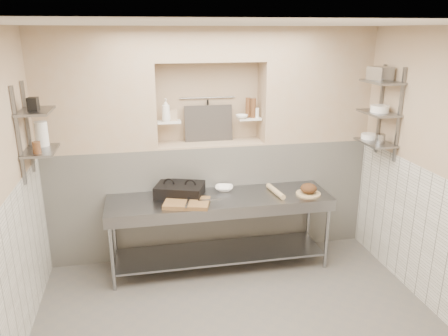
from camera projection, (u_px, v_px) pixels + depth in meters
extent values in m
cube|color=#5C5751|center=(241.00, 333.00, 4.23)|extent=(4.00, 3.90, 0.10)
cube|color=silver|center=(246.00, 17.00, 3.35)|extent=(4.00, 3.90, 0.10)
cube|color=tan|center=(207.00, 139.00, 5.66)|extent=(4.00, 0.10, 2.80)
cube|color=silver|center=(211.00, 196.00, 5.64)|extent=(4.00, 0.40, 1.40)
cube|color=tan|center=(210.00, 143.00, 5.43)|extent=(1.30, 0.40, 0.02)
cube|color=tan|center=(95.00, 90.00, 4.97)|extent=(1.35, 0.40, 1.40)
cube|color=tan|center=(314.00, 85.00, 5.46)|extent=(1.35, 0.40, 1.40)
cube|color=tan|center=(209.00, 44.00, 5.07)|extent=(1.30, 0.40, 0.40)
cube|color=silver|center=(10.00, 288.00, 3.64)|extent=(0.02, 3.90, 1.40)
cube|color=silver|center=(435.00, 245.00, 4.38)|extent=(0.02, 3.90, 1.40)
cube|color=white|center=(169.00, 122.00, 5.25)|extent=(0.28, 0.16, 0.02)
cube|color=white|center=(249.00, 119.00, 5.43)|extent=(0.28, 0.16, 0.02)
cylinder|color=gray|center=(207.00, 98.00, 5.42)|extent=(0.70, 0.02, 0.02)
cylinder|color=black|center=(208.00, 112.00, 5.45)|extent=(0.02, 0.02, 0.30)
cube|color=#383330|center=(209.00, 123.00, 5.45)|extent=(0.60, 0.08, 0.45)
cube|color=slate|center=(28.00, 128.00, 4.47)|extent=(0.03, 0.03, 0.95)
cube|color=slate|center=(19.00, 136.00, 4.10)|extent=(0.03, 0.03, 0.95)
cube|color=slate|center=(41.00, 151.00, 4.37)|extent=(0.30, 0.50, 0.02)
cube|color=slate|center=(35.00, 111.00, 4.25)|extent=(0.30, 0.50, 0.03)
cube|color=slate|center=(380.00, 110.00, 5.19)|extent=(0.03, 0.03, 1.05)
cube|color=slate|center=(399.00, 116.00, 4.82)|extent=(0.03, 0.03, 1.05)
cube|color=slate|center=(375.00, 143.00, 5.09)|extent=(0.30, 0.50, 0.02)
cube|color=slate|center=(379.00, 113.00, 4.98)|extent=(0.30, 0.50, 0.02)
cube|color=slate|center=(382.00, 82.00, 4.87)|extent=(0.30, 0.50, 0.03)
cube|color=gray|center=(220.00, 199.00, 5.08)|extent=(2.60, 0.70, 0.04)
cube|color=gray|center=(220.00, 252.00, 5.29)|extent=(2.45, 0.60, 0.03)
cube|color=gray|center=(225.00, 215.00, 4.79)|extent=(2.60, 0.02, 0.12)
cylinder|color=gray|center=(112.00, 256.00, 4.71)|extent=(0.04, 0.04, 0.86)
cylinder|color=gray|center=(114.00, 232.00, 5.25)|extent=(0.04, 0.04, 0.86)
cylinder|color=gray|center=(327.00, 235.00, 5.17)|extent=(0.04, 0.04, 0.86)
cylinder|color=gray|center=(308.00, 216.00, 5.71)|extent=(0.04, 0.04, 0.86)
cube|color=black|center=(180.00, 192.00, 5.09)|extent=(0.63, 0.54, 0.10)
cube|color=black|center=(180.00, 186.00, 5.07)|extent=(0.63, 0.54, 0.05)
cube|color=brown|center=(187.00, 203.00, 4.84)|extent=(0.57, 0.46, 0.04)
cube|color=gray|center=(210.00, 200.00, 4.86)|extent=(0.27, 0.04, 0.01)
cylinder|color=gray|center=(188.00, 202.00, 4.76)|extent=(0.09, 0.27, 0.02)
imported|color=white|center=(224.00, 188.00, 5.27)|extent=(0.26, 0.26, 0.05)
cylinder|color=tan|center=(276.00, 191.00, 5.16)|extent=(0.11, 0.42, 0.06)
cylinder|color=tan|center=(308.00, 194.00, 5.15)|extent=(0.29, 0.29, 0.02)
ellipsoid|color=#4C2D19|center=(309.00, 188.00, 5.13)|extent=(0.19, 0.19, 0.12)
imported|color=white|center=(166.00, 110.00, 5.17)|extent=(0.12, 0.12, 0.27)
cube|color=tan|center=(173.00, 115.00, 5.24)|extent=(0.08, 0.08, 0.13)
imported|color=white|center=(242.00, 117.00, 5.37)|extent=(0.18, 0.18, 0.05)
cylinder|color=#57351E|center=(253.00, 108.00, 5.39)|extent=(0.07, 0.07, 0.24)
cylinder|color=#57351E|center=(248.00, 108.00, 5.41)|extent=(0.06, 0.06, 0.25)
cylinder|color=white|center=(256.00, 113.00, 5.42)|extent=(0.07, 0.07, 0.12)
cylinder|color=white|center=(42.00, 134.00, 4.47)|extent=(0.13, 0.13, 0.25)
cylinder|color=#57351E|center=(37.00, 148.00, 4.21)|extent=(0.08, 0.08, 0.12)
cube|color=black|center=(33.00, 104.00, 4.18)|extent=(0.10, 0.10, 0.13)
cylinder|color=white|center=(369.00, 136.00, 5.21)|extent=(0.19, 0.19, 0.06)
cylinder|color=gray|center=(380.00, 139.00, 4.98)|extent=(0.11, 0.11, 0.11)
cylinder|color=white|center=(380.00, 109.00, 4.95)|extent=(0.21, 0.21, 0.08)
cube|color=gray|center=(380.00, 73.00, 4.90)|extent=(0.25, 0.28, 0.15)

